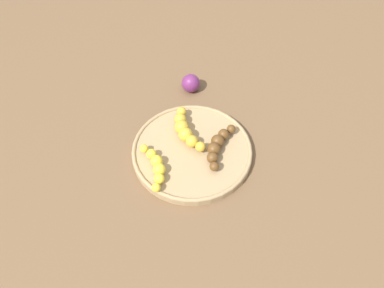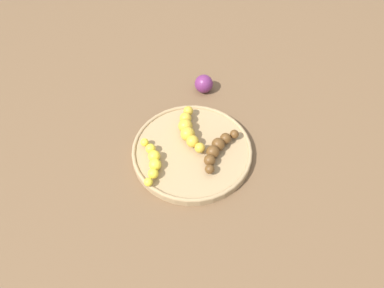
{
  "view_description": "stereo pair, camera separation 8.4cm",
  "coord_description": "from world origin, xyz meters",
  "px_view_note": "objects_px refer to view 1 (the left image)",
  "views": [
    {
      "loc": [
        0.4,
        -0.33,
        0.7
      ],
      "look_at": [
        0.0,
        0.0,
        0.04
      ],
      "focal_mm": 32.9,
      "sensor_mm": 36.0,
      "label": 1
    },
    {
      "loc": [
        0.45,
        -0.26,
        0.7
      ],
      "look_at": [
        0.0,
        0.0,
        0.04
      ],
      "focal_mm": 32.9,
      "sensor_mm": 36.0,
      "label": 2
    }
  ],
  "objects_px": {
    "banana_overripe": "(218,146)",
    "plum_purple": "(191,83)",
    "fruit_bowl": "(192,150)",
    "banana_yellow": "(156,166)",
    "banana_spotted": "(186,130)"
  },
  "relations": [
    {
      "from": "banana_overripe",
      "to": "plum_purple",
      "type": "height_order",
      "value": "same"
    },
    {
      "from": "fruit_bowl",
      "to": "banana_yellow",
      "type": "height_order",
      "value": "banana_yellow"
    },
    {
      "from": "plum_purple",
      "to": "banana_yellow",
      "type": "bearing_deg",
      "value": -54.53
    },
    {
      "from": "banana_yellow",
      "to": "plum_purple",
      "type": "xyz_separation_m",
      "value": [
        -0.17,
        0.24,
        -0.01
      ]
    },
    {
      "from": "banana_overripe",
      "to": "plum_purple",
      "type": "distance_m",
      "value": 0.24
    },
    {
      "from": "banana_spotted",
      "to": "plum_purple",
      "type": "bearing_deg",
      "value": -116.3
    },
    {
      "from": "banana_spotted",
      "to": "banana_yellow",
      "type": "relative_size",
      "value": 1.14
    },
    {
      "from": "fruit_bowl",
      "to": "banana_yellow",
      "type": "xyz_separation_m",
      "value": [
        -0.01,
        -0.1,
        0.02
      ]
    },
    {
      "from": "banana_yellow",
      "to": "fruit_bowl",
      "type": "bearing_deg",
      "value": 17.39
    },
    {
      "from": "banana_overripe",
      "to": "banana_spotted",
      "type": "xyz_separation_m",
      "value": [
        -0.09,
        -0.03,
        0.0
      ]
    },
    {
      "from": "banana_spotted",
      "to": "plum_purple",
      "type": "height_order",
      "value": "banana_spotted"
    },
    {
      "from": "banana_yellow",
      "to": "plum_purple",
      "type": "distance_m",
      "value": 0.3
    },
    {
      "from": "banana_overripe",
      "to": "banana_spotted",
      "type": "bearing_deg",
      "value": -8.25
    },
    {
      "from": "banana_overripe",
      "to": "banana_yellow",
      "type": "bearing_deg",
      "value": 44.39
    },
    {
      "from": "banana_yellow",
      "to": "plum_purple",
      "type": "bearing_deg",
      "value": 56.23
    }
  ]
}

